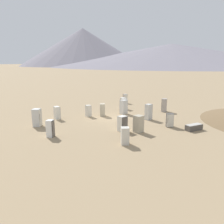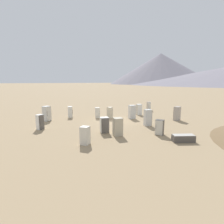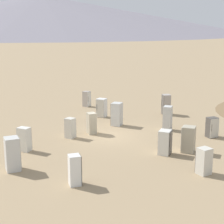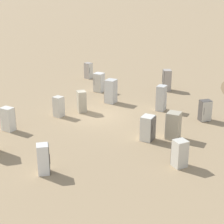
{
  "view_description": "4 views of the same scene",
  "coord_description": "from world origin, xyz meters",
  "px_view_note": "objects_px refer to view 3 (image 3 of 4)",
  "views": [
    {
      "loc": [
        20.55,
        14.98,
        6.67
      ],
      "look_at": [
        1.19,
        1.25,
        1.14
      ],
      "focal_mm": 35.0,
      "sensor_mm": 36.0,
      "label": 1
    },
    {
      "loc": [
        11.03,
        18.44,
        4.91
      ],
      "look_at": [
        0.71,
        1.08,
        1.35
      ],
      "focal_mm": 28.0,
      "sensor_mm": 36.0,
      "label": 2
    },
    {
      "loc": [
        25.29,
        3.91,
        7.82
      ],
      "look_at": [
        -0.24,
        0.21,
        1.7
      ],
      "focal_mm": 60.0,
      "sensor_mm": 36.0,
      "label": 3
    },
    {
      "loc": [
        23.55,
        6.78,
        9.29
      ],
      "look_at": [
        1.02,
        1.25,
        0.71
      ],
      "focal_mm": 60.0,
      "sensor_mm": 36.0,
      "label": 4
    }
  ],
  "objects_px": {
    "discarded_fridge_8": "(13,154)",
    "discarded_fridge_9": "(102,108)",
    "discarded_fridge_5": "(212,127)",
    "discarded_fridge_0": "(24,139)",
    "discarded_fridge_3": "(188,139)",
    "discarded_fridge_12": "(168,118)",
    "discarded_fridge_6": "(165,142)",
    "discarded_fridge_7": "(166,105)",
    "discarded_fridge_4": "(87,99)",
    "discarded_fridge_10": "(70,128)",
    "discarded_fridge_14": "(117,114)",
    "discarded_fridge_13": "(204,161)",
    "discarded_fridge_2": "(91,123)",
    "discarded_fridge_1": "(75,170)"
  },
  "relations": [
    {
      "from": "discarded_fridge_8",
      "to": "discarded_fridge_9",
      "type": "height_order",
      "value": "discarded_fridge_8"
    },
    {
      "from": "discarded_fridge_5",
      "to": "discarded_fridge_8",
      "type": "bearing_deg",
      "value": 4.66
    },
    {
      "from": "discarded_fridge_0",
      "to": "discarded_fridge_3",
      "type": "bearing_deg",
      "value": 24.1
    },
    {
      "from": "discarded_fridge_3",
      "to": "discarded_fridge_12",
      "type": "relative_size",
      "value": 0.9
    },
    {
      "from": "discarded_fridge_6",
      "to": "discarded_fridge_7",
      "type": "distance_m",
      "value": 10.43
    },
    {
      "from": "discarded_fridge_4",
      "to": "discarded_fridge_10",
      "type": "bearing_deg",
      "value": 31.52
    },
    {
      "from": "discarded_fridge_0",
      "to": "discarded_fridge_8",
      "type": "height_order",
      "value": "discarded_fridge_8"
    },
    {
      "from": "discarded_fridge_9",
      "to": "discarded_fridge_14",
      "type": "distance_m",
      "value": 3.03
    },
    {
      "from": "discarded_fridge_3",
      "to": "discarded_fridge_13",
      "type": "bearing_deg",
      "value": -157.2
    },
    {
      "from": "discarded_fridge_6",
      "to": "discarded_fridge_13",
      "type": "distance_m",
      "value": 3.51
    },
    {
      "from": "discarded_fridge_7",
      "to": "discarded_fridge_13",
      "type": "height_order",
      "value": "discarded_fridge_7"
    },
    {
      "from": "discarded_fridge_2",
      "to": "discarded_fridge_7",
      "type": "height_order",
      "value": "discarded_fridge_7"
    },
    {
      "from": "discarded_fridge_5",
      "to": "discarded_fridge_6",
      "type": "distance_m",
      "value": 5.18
    },
    {
      "from": "discarded_fridge_3",
      "to": "discarded_fridge_6",
      "type": "bearing_deg",
      "value": 125.41
    },
    {
      "from": "discarded_fridge_0",
      "to": "discarded_fridge_9",
      "type": "distance_m",
      "value": 9.93
    },
    {
      "from": "discarded_fridge_4",
      "to": "discarded_fridge_6",
      "type": "bearing_deg",
      "value": 56.94
    },
    {
      "from": "discarded_fridge_4",
      "to": "discarded_fridge_3",
      "type": "bearing_deg",
      "value": 62.83
    },
    {
      "from": "discarded_fridge_14",
      "to": "discarded_fridge_10",
      "type": "bearing_deg",
      "value": 156.19
    },
    {
      "from": "discarded_fridge_0",
      "to": "discarded_fridge_14",
      "type": "height_order",
      "value": "discarded_fridge_14"
    },
    {
      "from": "discarded_fridge_1",
      "to": "discarded_fridge_4",
      "type": "distance_m",
      "value": 18.05
    },
    {
      "from": "discarded_fridge_4",
      "to": "discarded_fridge_2",
      "type": "bearing_deg",
      "value": 40.07
    },
    {
      "from": "discarded_fridge_3",
      "to": "discarded_fridge_13",
      "type": "xyz_separation_m",
      "value": [
        3.44,
        0.63,
        -0.1
      ]
    },
    {
      "from": "discarded_fridge_9",
      "to": "discarded_fridge_10",
      "type": "relative_size",
      "value": 1.11
    },
    {
      "from": "discarded_fridge_4",
      "to": "discarded_fridge_13",
      "type": "height_order",
      "value": "discarded_fridge_4"
    },
    {
      "from": "discarded_fridge_5",
      "to": "discarded_fridge_2",
      "type": "bearing_deg",
      "value": -27.47
    },
    {
      "from": "discarded_fridge_1",
      "to": "discarded_fridge_14",
      "type": "xyz_separation_m",
      "value": [
        -11.37,
        0.57,
        0.13
      ]
    },
    {
      "from": "discarded_fridge_13",
      "to": "discarded_fridge_14",
      "type": "relative_size",
      "value": 0.8
    },
    {
      "from": "discarded_fridge_2",
      "to": "discarded_fridge_14",
      "type": "bearing_deg",
      "value": 26.5
    },
    {
      "from": "discarded_fridge_7",
      "to": "discarded_fridge_8",
      "type": "xyz_separation_m",
      "value": [
        14.23,
        -8.19,
        0.04
      ]
    },
    {
      "from": "discarded_fridge_13",
      "to": "discarded_fridge_4",
      "type": "bearing_deg",
      "value": 81.68
    },
    {
      "from": "discarded_fridge_5",
      "to": "discarded_fridge_13",
      "type": "xyz_separation_m",
      "value": [
        6.87,
        -1.19,
        0.01
      ]
    },
    {
      "from": "discarded_fridge_3",
      "to": "discarded_fridge_8",
      "type": "distance_m",
      "value": 10.57
    },
    {
      "from": "discarded_fridge_6",
      "to": "discarded_fridge_9",
      "type": "relative_size",
      "value": 0.95
    },
    {
      "from": "discarded_fridge_1",
      "to": "discarded_fridge_9",
      "type": "bearing_deg",
      "value": 158.71
    },
    {
      "from": "discarded_fridge_9",
      "to": "discarded_fridge_13",
      "type": "distance_m",
      "value": 13.79
    },
    {
      "from": "discarded_fridge_3",
      "to": "discarded_fridge_9",
      "type": "height_order",
      "value": "discarded_fridge_3"
    },
    {
      "from": "discarded_fridge_9",
      "to": "discarded_fridge_14",
      "type": "relative_size",
      "value": 0.88
    },
    {
      "from": "discarded_fridge_3",
      "to": "discarded_fridge_5",
      "type": "distance_m",
      "value": 3.88
    },
    {
      "from": "discarded_fridge_10",
      "to": "discarded_fridge_14",
      "type": "bearing_deg",
      "value": 76.55
    },
    {
      "from": "discarded_fridge_4",
      "to": "discarded_fridge_9",
      "type": "relative_size",
      "value": 0.93
    },
    {
      "from": "discarded_fridge_9",
      "to": "discarded_fridge_14",
      "type": "bearing_deg",
      "value": 140.98
    },
    {
      "from": "discarded_fridge_12",
      "to": "discarded_fridge_14",
      "type": "distance_m",
      "value": 4.03
    },
    {
      "from": "discarded_fridge_10",
      "to": "discarded_fridge_13",
      "type": "height_order",
      "value": "discarded_fridge_13"
    },
    {
      "from": "discarded_fridge_4",
      "to": "discarded_fridge_6",
      "type": "height_order",
      "value": "discarded_fridge_6"
    },
    {
      "from": "discarded_fridge_2",
      "to": "discarded_fridge_13",
      "type": "height_order",
      "value": "discarded_fridge_2"
    },
    {
      "from": "discarded_fridge_2",
      "to": "discarded_fridge_4",
      "type": "xyz_separation_m",
      "value": [
        -8.9,
        -2.24,
        -0.03
      ]
    },
    {
      "from": "discarded_fridge_1",
      "to": "discarded_fridge_12",
      "type": "bearing_deg",
      "value": 131.18
    },
    {
      "from": "discarded_fridge_7",
      "to": "discarded_fridge_8",
      "type": "distance_m",
      "value": 16.42
    },
    {
      "from": "discarded_fridge_5",
      "to": "discarded_fridge_14",
      "type": "relative_size",
      "value": 0.79
    },
    {
      "from": "discarded_fridge_14",
      "to": "discarded_fridge_3",
      "type": "bearing_deg",
      "value": -124.17
    }
  ]
}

